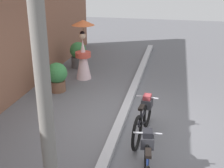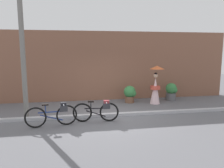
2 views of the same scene
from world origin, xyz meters
The scene contains 9 objects.
ground_plane centered at (0.00, 0.00, 0.00)m, with size 30.00×30.00×0.00m, color slate.
building_wall centered at (0.00, 3.15, 1.78)m, with size 14.00×0.40×3.57m, color brown.
sidewalk_curb centered at (0.00, 0.00, 0.06)m, with size 14.00×0.20×0.12m, color #B2B2B7.
bicycle_near_officer centered at (-0.48, -0.56, 0.42)m, with size 1.68×0.48×0.80m.
bicycle_far_side centered at (-2.02, -0.80, 0.43)m, with size 1.75×0.48×0.82m.
person_with_parasol centered at (2.60, 1.72, 0.89)m, with size 0.70×0.70×1.86m.
potted_plant_by_door centered at (1.42, 2.12, 0.46)m, with size 0.61×0.59×0.85m.
potted_plant_small centered at (3.68, 2.24, 0.48)m, with size 0.59×0.58×0.91m.
utility_pole centered at (-3.15, 0.32, 2.40)m, with size 0.18×0.18×4.80m, color slate.
Camera 2 is at (-1.28, -8.24, 2.59)m, focal length 34.92 mm.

